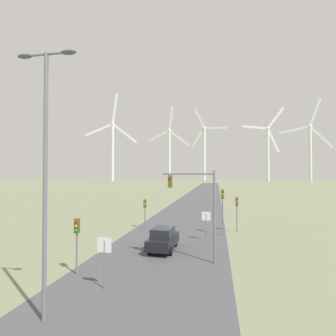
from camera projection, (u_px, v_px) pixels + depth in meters
The scene contains 15 objects.
road_surface at pixel (195, 206), 50.17m from camera, with size 10.00×240.00×0.01m.
streetlamp at pixel (45, 155), 11.10m from camera, with size 2.79×0.32×11.39m.
stop_sign_near at pixel (104, 253), 14.06m from camera, with size 0.81×0.07×2.73m.
stop_sign_far at pixel (206, 220), 24.15m from camera, with size 0.81×0.07×2.64m.
traffic_light_post_near_left at pixel (77, 233), 16.12m from camera, with size 0.28×0.33×3.41m.
traffic_light_post_near_right at pixel (237, 206), 27.59m from camera, with size 0.28×0.34×3.68m.
traffic_light_post_mid_left at pixel (145, 207), 29.42m from camera, with size 0.28×0.34×3.24m.
traffic_light_post_mid_right at pixel (223, 202), 26.23m from camera, with size 0.28×0.34×4.57m.
traffic_light_mast_overhead at pixel (197, 198), 18.27m from camera, with size 3.72×0.35×6.41m.
car_approaching at pixel (163, 239), 21.06m from camera, with size 2.03×4.20×1.83m.
wind_turbine_far_left at pixel (113, 145), 209.77m from camera, with size 42.72×5.61×70.34m.
wind_turbine_left at pixel (169, 149), 221.77m from camera, with size 37.06×8.02×63.79m.
wind_turbine_center at pixel (204, 148), 222.66m from camera, with size 29.47×6.35×62.17m.
wind_turbine_right at pixel (268, 148), 205.77m from camera, with size 32.87×3.43×58.31m.
wind_turbine_far_right at pixel (310, 146), 204.25m from camera, with size 37.44×7.33×64.77m.
Camera 1 is at (4.13, -2.41, 6.19)m, focal length 28.00 mm.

